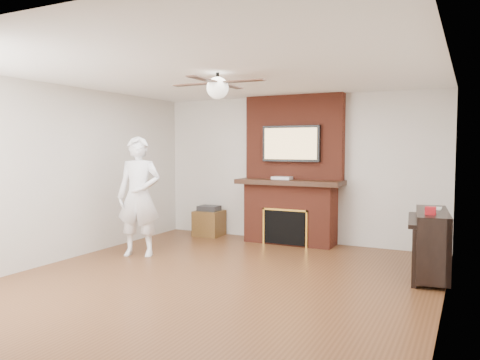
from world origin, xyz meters
The scene contains 12 objects.
room_shell centered at (0.00, 0.00, 1.25)m, with size 5.36×5.86×2.86m.
fireplace centered at (0.00, 2.55, 1.00)m, with size 1.78×0.64×2.50m.
tv centered at (0.00, 2.50, 1.68)m, with size 1.00×0.08×0.60m.
ceiling_fan centered at (0.00, 0.00, 2.33)m, with size 1.21×1.21×0.31m.
person centered at (-1.70, 0.64, 0.89)m, with size 0.65×0.43×1.78m, color white.
side_table centered at (-1.57, 2.48, 0.25)m, with size 0.50×0.50×0.55m.
piano centered at (2.30, 1.33, 0.44)m, with size 0.60×1.30×0.92m.
cable_box centered at (-0.13, 2.45, 1.10)m, with size 0.33×0.19×0.05m, color silver.
candle_orange centered at (-0.08, 2.31, 0.06)m, with size 0.07×0.07×0.12m, color red.
candle_green centered at (0.07, 2.39, 0.04)m, with size 0.07×0.07×0.08m, color #307834.
candle_cream centered at (0.03, 2.31, 0.05)m, with size 0.09×0.09×0.10m, color beige.
candle_blue centered at (0.24, 2.35, 0.04)m, with size 0.06×0.06×0.08m, color teal.
Camera 1 is at (2.73, -4.88, 1.62)m, focal length 35.00 mm.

